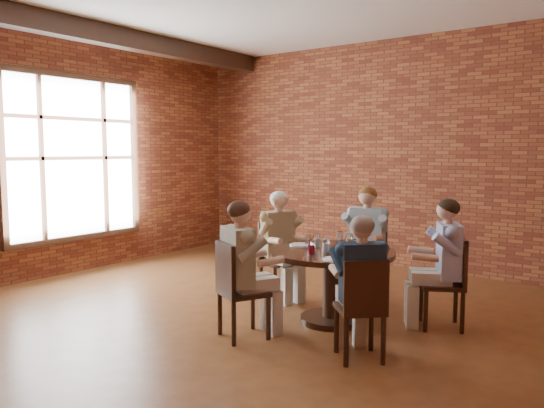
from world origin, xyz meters
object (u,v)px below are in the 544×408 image
Objects in this scene: chair_e at (362,305)px; smartphone at (366,259)px; chair_a at (450,279)px; chair_b at (368,253)px; diner_b at (366,242)px; dining_table at (332,271)px; diner_a at (442,264)px; chair_c at (277,256)px; diner_c at (280,245)px; diner_d at (243,270)px; diner_e at (360,288)px; chair_d at (236,286)px.

chair_e reaches higher than smartphone.
chair_a is 1.38m from chair_b.
diner_b reaches higher than smartphone.
diner_a is (0.96, 0.51, 0.11)m from dining_table.
chair_a is at bearing 45.63° from smartphone.
diner_b is 2.08m from chair_e.
chair_a is 7.11× the size of smartphone.
chair_b is 0.17m from diner_b.
dining_table is 1.12m from chair_c.
diner_a is 1.91m from diner_c.
diner_b is (0.01, -0.08, 0.15)m from chair_b.
diner_d is at bearing -116.84° from dining_table.
chair_c is at bearing -150.77° from diner_b.
chair_d is at bearing -31.64° from diner_e.
diner_a is at bearing 47.96° from smartphone.
chair_d is at bearing -106.72° from chair_b.
smartphone is at bearing -63.22° from chair_a.
dining_table is 1.40× the size of chair_c.
chair_d is (-1.44, -1.46, -0.14)m from diner_a.
diner_b reaches higher than chair_c.
diner_c is 1.45× the size of chair_e.
diner_a reaches higher than chair_a.
diner_b is 1.50m from smartphone.
chair_a reaches higher than chair_c.
diner_c is at bearing -143.30° from chair_b.
diner_a is 0.99× the size of diner_d.
diner_c reaches higher than diner_e.
chair_e is at bearing -100.94° from diner_c.
chair_d is (-0.29, -2.15, -0.01)m from chair_b.
diner_c is (-1.91, -0.09, -0.00)m from diner_a.
diner_c is at bearing -146.99° from diner_b.
diner_c reaches higher than chair_c.
diner_e is at bearing -45.97° from dining_table.
chair_b is 2.17m from chair_d.
chair_b is 0.73× the size of diner_c.
diner_e is (0.67, -0.69, 0.08)m from dining_table.
diner_e reaches higher than chair_b.
diner_d reaches higher than chair_a.
chair_b reaches higher than smartphone.
chair_b is at bearing -146.37° from chair_a.
diner_d reaches higher than chair_b.
chair_c is (-0.83, -0.75, -0.01)m from chair_b.
chair_a is 1.34m from diner_b.
dining_table is 0.99m from diner_d.
diner_b reaches higher than chair_d.
chair_c is (-1.98, -0.06, -0.15)m from diner_a.
smartphone is at bearing -109.79° from chair_e.
chair_a is at bearing -109.04° from diner_d.
diner_b is at bearing -70.65° from diner_d.
chair_b is at bearing -109.51° from diner_e.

